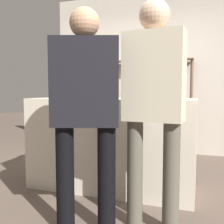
{
  "coord_description": "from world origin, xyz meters",
  "views": [
    {
      "loc": [
        0.92,
        -2.75,
        1.1
      ],
      "look_at": [
        0.0,
        0.0,
        0.86
      ],
      "focal_mm": 42.0,
      "sensor_mm": 36.0,
      "label": 1
    }
  ],
  "objects": [
    {
      "name": "ground_plane",
      "position": [
        0.0,
        0.0,
        0.0
      ],
      "size": [
        16.0,
        16.0,
        0.0
      ],
      "primitive_type": "plane",
      "color": "brown"
    },
    {
      "name": "counter_bottle_3",
      "position": [
        -0.28,
        -0.04,
        1.14
      ],
      "size": [
        0.07,
        0.07,
        0.35
      ],
      "color": "black",
      "rests_on": "bar_counter"
    },
    {
      "name": "cork_jar",
      "position": [
        -0.13,
        -0.15,
        1.09
      ],
      "size": [
        0.13,
        0.13,
        0.17
      ],
      "color": "silver",
      "rests_on": "bar_counter"
    },
    {
      "name": "bar_counter",
      "position": [
        0.0,
        0.0,
        0.5
      ],
      "size": [
        1.81,
        0.69,
        1.01
      ],
      "primitive_type": "cube",
      "color": "beige",
      "rests_on": "ground_plane"
    },
    {
      "name": "customer_right",
      "position": [
        0.59,
        -0.75,
        1.05
      ],
      "size": [
        0.48,
        0.25,
        1.77
      ],
      "rotation": [
        0.0,
        0.0,
        1.46
      ],
      "color": "#575347",
      "rests_on": "ground_plane"
    },
    {
      "name": "counter_bottle_0",
      "position": [
        -0.69,
        0.24,
        1.14
      ],
      "size": [
        0.09,
        0.09,
        0.35
      ],
      "color": "black",
      "rests_on": "bar_counter"
    },
    {
      "name": "back_shelf",
      "position": [
        -0.01,
        1.77,
        1.06
      ],
      "size": [
        1.63,
        0.18,
        1.62
      ],
      "color": "brown",
      "rests_on": "ground_plane"
    },
    {
      "name": "ice_bucket",
      "position": [
        -0.63,
        -0.01,
        1.11
      ],
      "size": [
        0.22,
        0.22,
        0.2
      ],
      "color": "#B2B2B7",
      "rests_on": "bar_counter"
    },
    {
      "name": "back_wall",
      "position": [
        0.0,
        1.95,
        1.4
      ],
      "size": [
        3.41,
        0.12,
        2.8
      ],
      "primitive_type": "cube",
      "color": "beige",
      "rests_on": "ground_plane"
    },
    {
      "name": "counter_bottle_1",
      "position": [
        0.71,
        -0.2,
        1.15
      ],
      "size": [
        0.08,
        0.08,
        0.36
      ],
      "color": "black",
      "rests_on": "bar_counter"
    },
    {
      "name": "customer_center",
      "position": [
        0.11,
        -0.95,
        0.99
      ],
      "size": [
        0.54,
        0.37,
        1.71
      ],
      "rotation": [
        0.0,
        0.0,
        1.9
      ],
      "color": "black",
      "rests_on": "ground_plane"
    },
    {
      "name": "server_behind_counter",
      "position": [
        0.13,
        0.84,
        1.06
      ],
      "size": [
        0.44,
        0.23,
        1.77
      ],
      "rotation": [
        0.0,
        0.0,
        -1.66
      ],
      "color": "#575347",
      "rests_on": "ground_plane"
    },
    {
      "name": "counter_bottle_2",
      "position": [
        0.38,
        -0.13,
        1.13
      ],
      "size": [
        0.08,
        0.08,
        0.33
      ],
      "color": "brown",
      "rests_on": "bar_counter"
    }
  ]
}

